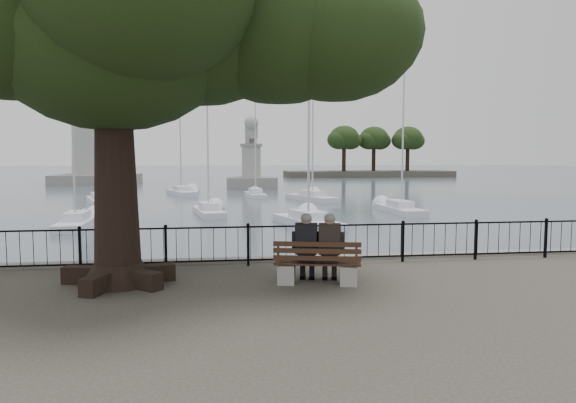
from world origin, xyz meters
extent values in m
cube|color=slate|center=(0.00, 3.00, -0.50)|extent=(200.00, 0.40, 1.20)
plane|color=#364653|center=(0.00, 103.00, -1.00)|extent=(260.00, 260.00, 0.00)
cube|color=black|center=(0.00, 2.50, 0.98)|extent=(22.00, 0.04, 0.04)
cube|color=black|center=(0.00, 2.50, 0.15)|extent=(22.00, 0.04, 0.04)
cube|color=gray|center=(-0.28, 0.64, 0.21)|extent=(0.45, 0.52, 0.42)
cube|color=gray|center=(1.01, 0.35, 0.21)|extent=(0.45, 0.52, 0.42)
cube|color=black|center=(0.36, 0.49, 0.46)|extent=(1.90, 0.90, 0.04)
cube|color=black|center=(0.30, 0.23, 0.76)|extent=(1.79, 0.44, 0.41)
cube|color=black|center=(0.14, 0.56, 0.58)|extent=(0.42, 0.38, 0.24)
cube|color=black|center=(0.11, 0.45, 0.97)|extent=(0.49, 0.34, 0.61)
sphere|color=#A57E64|center=(0.12, 0.49, 1.39)|extent=(0.23, 0.23, 0.23)
ellipsoid|color=slate|center=(0.12, 0.46, 1.43)|extent=(0.24, 0.24, 0.21)
cube|color=black|center=(0.20, 0.84, 0.23)|extent=(0.42, 0.51, 0.46)
cube|color=black|center=(0.62, 0.45, 0.58)|extent=(0.42, 0.38, 0.24)
cube|color=black|center=(0.59, 0.34, 0.97)|extent=(0.49, 0.34, 0.61)
sphere|color=#A57E64|center=(0.60, 0.38, 1.39)|extent=(0.23, 0.23, 0.23)
ellipsoid|color=slate|center=(0.60, 0.35, 1.43)|extent=(0.24, 0.24, 0.21)
cube|color=black|center=(0.68, 0.73, 0.23)|extent=(0.42, 0.51, 0.46)
cone|color=black|center=(-3.86, 1.08, 0.23)|extent=(1.56, 1.56, 0.46)
cone|color=black|center=(-3.86, 1.08, 2.75)|extent=(1.01, 1.01, 5.50)
ellipsoid|color=black|center=(-3.86, 1.08, 5.31)|extent=(5.31, 5.31, 4.14)
ellipsoid|color=black|center=(-2.12, 1.45, 5.68)|extent=(4.76, 4.76, 3.72)
ellipsoid|color=black|center=(-0.38, 1.17, 5.50)|extent=(4.21, 4.21, 3.29)
ellipsoid|color=black|center=(0.81, 0.81, 5.31)|extent=(3.66, 3.66, 2.86)
ellipsoid|color=black|center=(-5.69, 0.62, 5.59)|extent=(4.58, 4.58, 3.57)
ellipsoid|color=black|center=(-4.68, 2.73, 5.86)|extent=(4.21, 4.21, 3.29)
ellipsoid|color=black|center=(-1.38, 2.36, 6.05)|extent=(4.03, 4.03, 3.14)
cube|color=slate|center=(-18.00, 62.00, -0.40)|extent=(10.28, 10.28, 1.40)
cone|color=gray|center=(-18.00, 62.00, 12.33)|extent=(6.58, 6.58, 24.67)
cube|color=slate|center=(2.00, 50.00, -0.40)|extent=(5.65, 5.65, 1.40)
cube|color=gray|center=(2.00, 50.00, 1.98)|extent=(2.07, 2.45, 3.77)
cube|color=slate|center=(2.00, 50.00, 4.02)|extent=(2.45, 2.82, 0.30)
cube|color=gray|center=(2.00, 50.28, 4.83)|extent=(1.22, 2.07, 1.32)
cube|color=gray|center=(2.00, 49.34, 5.49)|extent=(1.41, 0.94, 1.51)
sphere|color=gray|center=(2.00, 48.96, 6.52)|extent=(1.60, 1.60, 1.60)
cube|color=silver|center=(-9.16, 17.96, -0.90)|extent=(1.62, 5.15, 0.57)
cube|color=silver|center=(-9.16, 17.96, -0.40)|extent=(1.12, 2.12, 0.43)
cylinder|color=silver|center=(-9.16, 17.68, 3.65)|extent=(0.11, 0.11, 8.51)
cube|color=silver|center=(-2.39, 22.66, -0.90)|extent=(2.28, 5.23, 0.56)
cube|color=silver|center=(-2.39, 22.66, -0.40)|extent=(1.38, 2.21, 0.42)
cylinder|color=silver|center=(-2.39, 22.38, 4.95)|extent=(0.11, 0.11, 11.10)
cube|color=silver|center=(2.94, 16.65, -0.90)|extent=(3.23, 5.98, 0.64)
cube|color=silver|center=(2.94, 16.65, -0.40)|extent=(1.81, 2.59, 0.48)
cylinder|color=silver|center=(2.94, 16.33, 4.41)|extent=(0.13, 0.13, 10.01)
cube|color=silver|center=(10.08, 22.21, -0.90)|extent=(1.76, 5.57, 0.61)
cube|color=silver|center=(10.08, 22.21, -0.40)|extent=(1.22, 2.29, 0.46)
cylinder|color=silver|center=(10.08, 21.91, 4.30)|extent=(0.12, 0.12, 9.79)
cube|color=silver|center=(-11.18, 32.26, -0.90)|extent=(3.27, 5.87, 0.63)
cube|color=silver|center=(-11.18, 32.26, -0.40)|extent=(1.82, 2.55, 0.47)
cylinder|color=silver|center=(-11.18, 31.94, 5.47)|extent=(0.13, 0.13, 12.14)
cube|color=silver|center=(1.57, 36.74, -0.90)|extent=(1.78, 5.01, 0.55)
cube|color=silver|center=(1.57, 36.74, -0.40)|extent=(1.17, 2.08, 0.41)
cylinder|color=silver|center=(1.57, 36.47, 4.22)|extent=(0.11, 0.11, 9.64)
cube|color=silver|center=(5.98, 32.21, -0.90)|extent=(3.82, 6.23, 0.67)
cube|color=silver|center=(5.98, 32.21, -0.40)|extent=(2.06, 2.74, 0.50)
cylinder|color=silver|center=(5.98, 31.87, 4.19)|extent=(0.13, 0.13, 9.57)
cube|color=silver|center=(-5.35, 40.32, -0.90)|extent=(3.43, 6.14, 0.66)
cube|color=silver|center=(-5.35, 40.32, -0.40)|extent=(1.91, 2.67, 0.49)
cylinder|color=silver|center=(-5.35, 39.99, 5.33)|extent=(0.13, 0.13, 11.86)
cube|color=#39352E|center=(25.00, 80.00, -0.50)|extent=(30.00, 8.00, 1.20)
cylinder|color=black|center=(20.00, 78.00, 2.00)|extent=(0.70, 0.70, 4.00)
ellipsoid|color=black|center=(20.00, 78.00, 6.00)|extent=(5.20, 5.20, 4.16)
cylinder|color=black|center=(26.00, 80.00, 2.00)|extent=(0.70, 0.70, 4.00)
ellipsoid|color=black|center=(26.00, 80.00, 6.00)|extent=(5.20, 5.20, 4.16)
cylinder|color=black|center=(32.00, 79.00, 2.00)|extent=(0.70, 0.70, 4.00)
ellipsoid|color=black|center=(32.00, 79.00, 6.00)|extent=(5.20, 5.20, 4.16)
camera|label=1|loc=(-1.69, -10.10, 2.72)|focal=32.00mm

